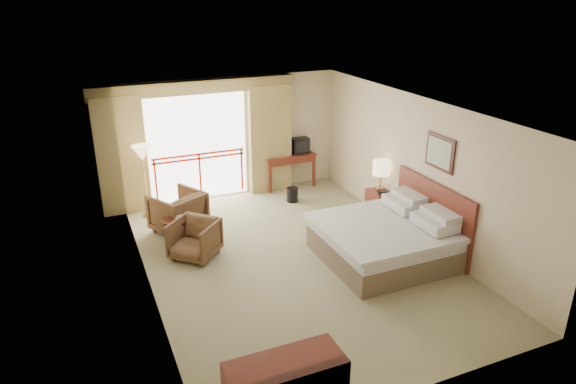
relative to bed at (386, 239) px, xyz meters
name	(u,v)px	position (x,y,z in m)	size (l,w,h in m)	color
floor	(294,259)	(-1.50, 0.60, -0.38)	(7.00, 7.00, 0.00)	gray
ceiling	(295,109)	(-1.50, 0.60, 2.32)	(7.00, 7.00, 0.00)	white
wall_back	(232,137)	(-1.50, 4.10, 0.97)	(5.00, 5.00, 0.00)	beige
wall_front	(424,295)	(-1.50, -2.90, 0.97)	(5.00, 5.00, 0.00)	beige
wall_left	(143,213)	(-4.00, 0.60, 0.97)	(7.00, 7.00, 0.00)	beige
wall_right	(417,169)	(1.00, 0.60, 0.97)	(7.00, 7.00, 0.00)	beige
balcony_door	(198,148)	(-2.30, 4.08, 0.82)	(2.40, 2.40, 0.00)	white
balcony_railing	(199,164)	(-2.30, 4.06, 0.44)	(2.09, 0.03, 1.02)	#B6240F
curtain_left	(121,156)	(-3.95, 3.95, 0.87)	(1.00, 0.26, 2.50)	#957F4B
curtain_right	(270,139)	(-0.65, 3.95, 0.87)	(1.00, 0.26, 2.50)	#957F4B
valance	(195,87)	(-2.30, 3.98, 2.17)	(4.40, 0.22, 0.28)	#957F4B
hvac_vent	(285,89)	(-0.20, 4.07, 1.97)	(0.50, 0.04, 0.50)	silver
bed	(386,239)	(0.00, 0.00, 0.00)	(2.13, 2.06, 0.97)	brown
headboard	(432,216)	(0.96, 0.00, 0.27)	(0.06, 2.10, 1.30)	#591911
framed_art	(440,153)	(0.97, 0.00, 1.47)	(0.04, 0.72, 0.60)	black
nightstand	(380,205)	(0.82, 1.46, -0.06)	(0.44, 0.52, 0.63)	#591911
table_lamp	(381,168)	(0.82, 1.51, 0.73)	(0.35, 0.35, 0.61)	tan
phone	(383,192)	(0.77, 1.31, 0.29)	(0.17, 0.13, 0.07)	black
desk	(287,160)	(-0.16, 4.05, 0.25)	(1.24, 0.60, 0.81)	#591911
tv	(300,145)	(0.14, 3.99, 0.61)	(0.41, 0.32, 0.37)	black
coffee_maker	(274,150)	(-0.51, 4.00, 0.57)	(0.13, 0.13, 0.27)	black
cup	(281,154)	(-0.36, 3.95, 0.48)	(0.06, 0.06, 0.09)	white
wastebasket	(292,195)	(-0.46, 3.05, -0.22)	(0.26, 0.26, 0.32)	black
armchair_far	(179,231)	(-3.13, 2.55, -0.38)	(0.88, 0.90, 0.82)	#4A311E
armchair_near	(196,256)	(-3.09, 1.39, -0.38)	(0.75, 0.77, 0.70)	#4A311E
side_table	(177,228)	(-3.29, 1.92, 0.00)	(0.50, 0.50, 0.54)	black
book	(176,219)	(-3.29, 1.92, 0.17)	(0.17, 0.23, 0.02)	white
floor_lamp	(142,156)	(-3.58, 3.54, 0.95)	(0.39, 0.39, 1.54)	tan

